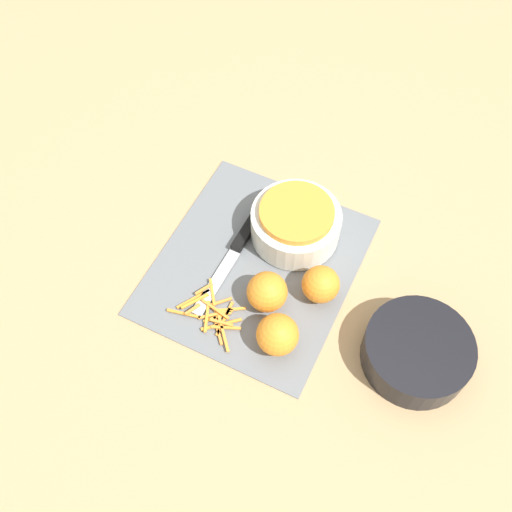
% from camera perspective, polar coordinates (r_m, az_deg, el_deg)
% --- Properties ---
extents(ground_plane, '(4.00, 4.00, 0.00)m').
position_cam_1_polar(ground_plane, '(1.13, -0.00, -0.97)').
color(ground_plane, tan).
extents(cutting_board, '(0.40, 0.35, 0.01)m').
position_cam_1_polar(cutting_board, '(1.13, -0.00, -0.89)').
color(cutting_board, slate).
rests_on(cutting_board, ground_plane).
extents(bowl_speckled, '(0.17, 0.17, 0.08)m').
position_cam_1_polar(bowl_speckled, '(1.14, 3.80, 3.20)').
color(bowl_speckled, silver).
rests_on(bowl_speckled, cutting_board).
extents(bowl_dark, '(0.18, 0.18, 0.06)m').
position_cam_1_polar(bowl_dark, '(1.05, 15.09, -8.80)').
color(bowl_dark, black).
rests_on(bowl_dark, ground_plane).
extents(knife, '(0.26, 0.03, 0.02)m').
position_cam_1_polar(knife, '(1.15, -1.33, 1.64)').
color(knife, black).
rests_on(knife, cutting_board).
extents(orange_left, '(0.07, 0.07, 0.07)m').
position_cam_1_polar(orange_left, '(1.05, 1.07, -3.43)').
color(orange_left, orange).
rests_on(orange_left, cutting_board).
extents(orange_right, '(0.07, 0.07, 0.07)m').
position_cam_1_polar(orange_right, '(1.02, 2.06, -7.50)').
color(orange_right, orange).
rests_on(orange_right, cutting_board).
extents(orange_back, '(0.07, 0.07, 0.07)m').
position_cam_1_polar(orange_back, '(1.07, 6.18, -2.70)').
color(orange_back, orange).
rests_on(orange_back, cutting_board).
extents(peel_pile, '(0.12, 0.14, 0.01)m').
position_cam_1_polar(peel_pile, '(1.07, -4.14, -5.49)').
color(peel_pile, orange).
rests_on(peel_pile, cutting_board).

